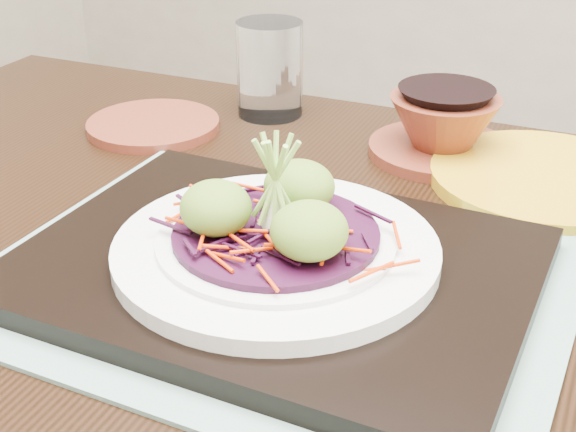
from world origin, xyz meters
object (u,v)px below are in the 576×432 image
at_px(dining_table, 263,332).
at_px(white_plate, 276,248).
at_px(terracotta_bowl_set, 443,129).
at_px(terracotta_side_plate, 153,125).
at_px(water_glass, 270,69).
at_px(yellow_plate, 545,178).
at_px(serving_tray, 276,267).

distance_m(dining_table, white_plate, 0.13).
height_order(white_plate, terracotta_bowl_set, terracotta_bowl_set).
xyz_separation_m(terracotta_side_plate, water_glass, (0.09, 0.10, 0.05)).
bearing_deg(water_glass, terracotta_side_plate, -131.84).
bearing_deg(yellow_plate, serving_tray, -118.67).
height_order(white_plate, water_glass, water_glass).
bearing_deg(dining_table, water_glass, 113.79).
height_order(dining_table, water_glass, water_glass).
bearing_deg(dining_table, terracotta_side_plate, 140.39).
height_order(dining_table, terracotta_bowl_set, terracotta_bowl_set).
distance_m(white_plate, terracotta_side_plate, 0.35).
distance_m(dining_table, yellow_plate, 0.31).
distance_m(terracotta_side_plate, water_glass, 0.15).
relative_size(serving_tray, water_glass, 3.50).
bearing_deg(white_plate, water_glass, 119.00).
bearing_deg(dining_table, white_plate, -53.26).
xyz_separation_m(white_plate, terracotta_side_plate, (-0.27, 0.22, -0.02)).
bearing_deg(yellow_plate, water_glass, 171.16).
xyz_separation_m(serving_tray, yellow_plate, (0.15, 0.27, -0.01)).
bearing_deg(dining_table, serving_tray, -53.26).
xyz_separation_m(terracotta_side_plate, terracotta_bowl_set, (0.31, 0.08, 0.02)).
bearing_deg(serving_tray, terracotta_bowl_set, 81.18).
xyz_separation_m(white_plate, water_glass, (-0.18, 0.33, 0.03)).
bearing_deg(yellow_plate, terracotta_bowl_set, 167.63).
distance_m(water_glass, terracotta_bowl_set, 0.22).
xyz_separation_m(water_glass, terracotta_bowl_set, (0.22, -0.03, -0.03)).
bearing_deg(terracotta_bowl_set, dining_table, -106.88).
xyz_separation_m(terracotta_side_plate, yellow_plate, (0.42, 0.05, 0.00)).
bearing_deg(white_plate, yellow_plate, 61.33).
relative_size(dining_table, terracotta_bowl_set, 6.65).
bearing_deg(yellow_plate, dining_table, -129.60).
distance_m(dining_table, terracotta_bowl_set, 0.29).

